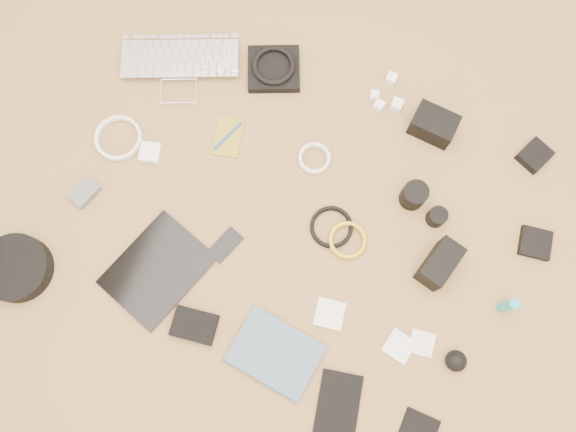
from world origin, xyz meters
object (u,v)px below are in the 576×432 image
(tablet, at_px, (158,270))
(phone, at_px, (225,245))
(laptop, at_px, (180,73))
(paperback, at_px, (260,382))
(headphone_case, at_px, (16,268))
(dslr_camera, at_px, (434,125))

(tablet, bearing_deg, phone, 61.43)
(laptop, bearing_deg, paperback, -75.05)
(phone, bearing_deg, paperback, -32.84)
(laptop, height_order, headphone_case, headphone_case)
(dslr_camera, xyz_separation_m, headphone_case, (-0.97, -0.84, -0.01))
(tablet, distance_m, phone, 0.21)
(phone, height_order, headphone_case, headphone_case)
(headphone_case, bearing_deg, phone, 28.32)
(dslr_camera, distance_m, tablet, 0.92)
(phone, relative_size, paperback, 0.44)
(paperback, bearing_deg, headphone_case, 94.88)
(phone, height_order, paperback, paperback)
(laptop, relative_size, tablet, 1.32)
(headphone_case, bearing_deg, paperback, -2.75)
(tablet, distance_m, headphone_case, 0.40)
(laptop, bearing_deg, tablet, -94.13)
(tablet, relative_size, headphone_case, 1.45)
(laptop, relative_size, headphone_case, 1.91)
(phone, bearing_deg, dslr_camera, 72.04)
(dslr_camera, bearing_deg, headphone_case, -133.19)
(phone, bearing_deg, headphone_case, -131.29)
(laptop, xyz_separation_m, phone, (0.34, -0.45, -0.01))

